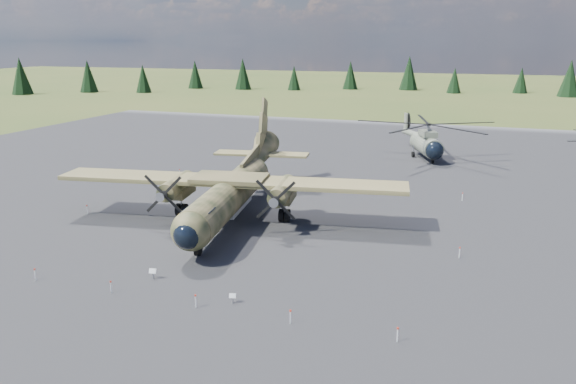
% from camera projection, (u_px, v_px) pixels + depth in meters
% --- Properties ---
extents(ground, '(500.00, 500.00, 0.00)m').
position_uv_depth(ground, '(252.00, 233.00, 46.56)').
color(ground, brown).
rests_on(ground, ground).
extents(apron, '(120.00, 120.00, 0.04)m').
position_uv_depth(apron, '(291.00, 202.00, 55.68)').
color(apron, '#515156').
rests_on(apron, ground).
extents(transport_plane, '(30.90, 27.84, 10.17)m').
position_uv_depth(transport_plane, '(233.00, 186.00, 50.23)').
color(transport_plane, '#30361D').
rests_on(transport_plane, ground).
extents(helicopter_near, '(25.11, 25.11, 4.91)m').
position_uv_depth(helicopter_near, '(427.00, 133.00, 75.10)').
color(helicopter_near, slate).
rests_on(helicopter_near, ground).
extents(info_placard_left, '(0.51, 0.28, 0.75)m').
position_uv_depth(info_placard_left, '(153.00, 272.00, 37.54)').
color(info_placard_left, gray).
rests_on(info_placard_left, ground).
extents(info_placard_right, '(0.44, 0.27, 0.65)m').
position_uv_depth(info_placard_right, '(233.00, 297.00, 34.07)').
color(info_placard_right, gray).
rests_on(info_placard_right, ground).
extents(barrier_fence, '(33.12, 29.62, 0.85)m').
position_uv_depth(barrier_fence, '(247.00, 227.00, 46.51)').
color(barrier_fence, white).
rests_on(barrier_fence, ground).
extents(treeline, '(305.87, 306.23, 10.98)m').
position_uv_depth(treeline, '(172.00, 195.00, 39.78)').
color(treeline, black).
rests_on(treeline, ground).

